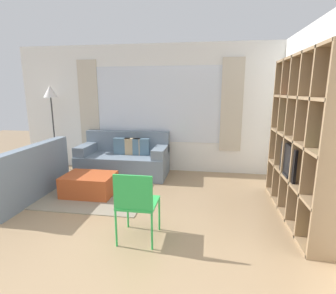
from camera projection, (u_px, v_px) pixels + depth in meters
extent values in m
plane|color=#9E7F5B|center=(100.00, 258.00, 2.79)|extent=(16.00, 16.00, 0.00)
cube|color=white|center=(158.00, 109.00, 5.67)|extent=(6.24, 0.07, 2.70)
cube|color=silver|center=(157.00, 105.00, 5.61)|extent=(2.77, 0.01, 1.60)
cube|color=beige|center=(89.00, 104.00, 5.83)|extent=(0.44, 0.03, 1.90)
cube|color=beige|center=(232.00, 105.00, 5.36)|extent=(0.44, 0.03, 1.90)
cube|color=white|center=(313.00, 120.00, 3.69)|extent=(0.07, 4.44, 2.70)
cube|color=gray|center=(82.00, 189.00, 4.74)|extent=(2.49, 1.85, 0.01)
cube|color=#232328|center=(315.00, 140.00, 3.48)|extent=(0.02, 2.05, 2.22)
cube|color=#997A56|center=(320.00, 149.00, 2.92)|extent=(0.35, 0.04, 2.22)
cube|color=#997A56|center=(307.00, 142.00, 3.31)|extent=(0.35, 0.04, 2.22)
cube|color=#997A56|center=(297.00, 137.00, 3.71)|extent=(0.35, 0.04, 2.22)
cube|color=#997A56|center=(288.00, 132.00, 4.10)|extent=(0.35, 0.04, 2.22)
cube|color=#997A56|center=(282.00, 129.00, 4.50)|extent=(0.35, 0.04, 2.22)
cube|color=#997A56|center=(293.00, 214.00, 3.74)|extent=(0.35, 2.05, 0.04)
cube|color=#997A56|center=(297.00, 179.00, 3.63)|extent=(0.35, 2.05, 0.04)
cube|color=#997A56|center=(302.00, 139.00, 3.51)|extent=(0.35, 2.05, 0.04)
cube|color=#997A56|center=(306.00, 97.00, 3.39)|extent=(0.35, 2.05, 0.04)
cube|color=#997A56|center=(311.00, 54.00, 3.28)|extent=(0.35, 2.05, 0.04)
cube|color=black|center=(288.00, 161.00, 3.63)|extent=(0.04, 0.66, 0.45)
cube|color=black|center=(288.00, 175.00, 3.67)|extent=(0.10, 0.24, 0.03)
cylinder|color=#388947|center=(292.00, 128.00, 3.87)|extent=(0.05, 0.05, 0.16)
cube|color=#388947|center=(326.00, 146.00, 2.73)|extent=(0.09, 0.09, 0.11)
cube|color=red|center=(295.00, 91.00, 3.79)|extent=(0.08, 0.08, 0.13)
cylinder|color=gold|center=(316.00, 242.00, 2.90)|extent=(0.09, 0.09, 0.16)
cube|color=slate|center=(124.00, 165.00, 5.50)|extent=(1.83, 0.86, 0.44)
cube|color=slate|center=(128.00, 141.00, 5.74)|extent=(1.83, 0.18, 0.45)
cube|color=slate|center=(87.00, 149.00, 5.55)|extent=(0.24, 0.80, 0.20)
cube|color=slate|center=(161.00, 152.00, 5.31)|extent=(0.24, 0.80, 0.20)
cube|color=slate|center=(122.00, 146.00, 5.48)|extent=(0.34, 0.13, 0.34)
cube|color=tan|center=(132.00, 146.00, 5.45)|extent=(0.34, 0.13, 0.34)
cube|color=slate|center=(141.00, 147.00, 5.42)|extent=(0.35, 0.14, 0.34)
cube|color=slate|center=(17.00, 184.00, 4.37)|extent=(0.86, 1.77, 0.44)
cube|color=slate|center=(33.00, 159.00, 4.23)|extent=(0.18, 1.77, 0.45)
cube|color=slate|center=(44.00, 155.00, 5.04)|extent=(0.80, 0.24, 0.20)
cube|color=#C65B33|center=(0.00, 169.00, 3.92)|extent=(0.16, 0.35, 0.34)
cube|color=#B74C23|center=(89.00, 185.00, 4.47)|extent=(0.83, 0.61, 0.36)
cylinder|color=black|center=(57.00, 168.00, 6.00)|extent=(0.26, 0.26, 0.02)
cylinder|color=#2D2D30|center=(54.00, 133.00, 5.83)|extent=(0.03, 0.03, 1.58)
cone|color=silver|center=(50.00, 91.00, 5.63)|extent=(0.29, 0.29, 0.26)
cylinder|color=green|center=(159.00, 214.00, 3.33)|extent=(0.02, 0.02, 0.44)
cylinder|color=green|center=(128.00, 211.00, 3.39)|extent=(0.02, 0.02, 0.44)
cylinder|color=green|center=(152.00, 232.00, 2.91)|extent=(0.02, 0.02, 0.44)
cylinder|color=green|center=(116.00, 229.00, 2.97)|extent=(0.02, 0.02, 0.44)
cube|color=green|center=(138.00, 203.00, 3.10)|extent=(0.44, 0.46, 0.02)
cube|color=green|center=(133.00, 193.00, 2.85)|extent=(0.44, 0.02, 0.40)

